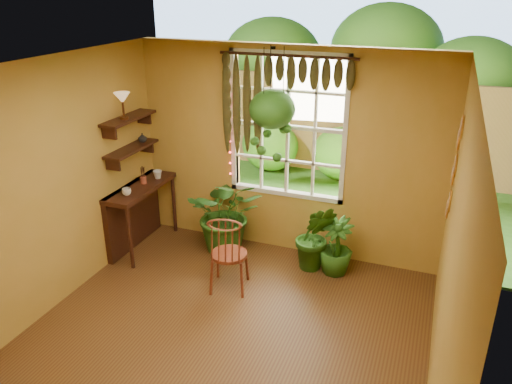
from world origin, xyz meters
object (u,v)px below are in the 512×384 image
(potted_plant_left, at_px, (227,213))
(hanging_basket, at_px, (272,114))
(potted_plant_mid, at_px, (315,237))
(windsor_chair, at_px, (229,264))
(counter_ledge, at_px, (136,208))

(potted_plant_left, height_order, hanging_basket, hanging_basket)
(potted_plant_left, relative_size, potted_plant_mid, 1.19)
(potted_plant_left, relative_size, hanging_basket, 0.80)
(windsor_chair, bearing_deg, hanging_basket, 66.85)
(windsor_chair, height_order, potted_plant_mid, windsor_chair)
(potted_plant_mid, bearing_deg, counter_ledge, -173.88)
(windsor_chair, xyz_separation_m, potted_plant_left, (-0.40, 0.86, 0.21))
(hanging_basket, bearing_deg, potted_plant_left, -170.09)
(counter_ledge, xyz_separation_m, windsor_chair, (1.61, -0.54, -0.22))
(windsor_chair, relative_size, hanging_basket, 0.85)
(potted_plant_mid, xyz_separation_m, hanging_basket, (-0.64, 0.16, 1.46))
(hanging_basket, bearing_deg, windsor_chair, -100.57)
(counter_ledge, bearing_deg, potted_plant_mid, 6.12)
(counter_ledge, distance_m, potted_plant_mid, 2.45)
(windsor_chair, bearing_deg, counter_ledge, 148.74)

